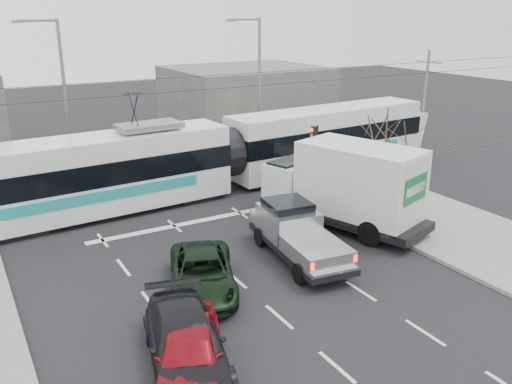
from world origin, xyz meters
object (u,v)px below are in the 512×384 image
box_truck (346,186)px  navy_pickup (320,186)px  street_lamp_near (257,82)px  red_car (189,352)px  bare_tree (386,137)px  dark_car (186,343)px  silver_pickup (295,232)px  traffic_signal (315,145)px  green_car (202,273)px  street_lamp_far (61,91)px  tram (225,154)px

box_truck → navy_pickup: box_truck is taller
street_lamp_near → red_car: (-12.68, -18.29, -4.37)m
bare_tree → navy_pickup: (-2.03, 2.18, -2.68)m
street_lamp_near → red_car: bearing=-124.7°
dark_car → red_car: bearing=-88.0°
silver_pickup → dark_car: silver_pickup is taller
bare_tree → street_lamp_near: street_lamp_near is taller
traffic_signal → green_car: 11.85m
traffic_signal → street_lamp_far: bearing=138.3°
traffic_signal → silver_pickup: 8.00m
silver_pickup → box_truck: size_ratio=0.73×
tram → dark_car: 15.77m
silver_pickup → box_truck: box_truck is taller
box_truck → red_car: bearing=-166.2°
bare_tree → dark_car: (-12.87, -6.33, -3.06)m
street_lamp_far → street_lamp_near: bearing=-9.9°
street_lamp_near → box_truck: size_ratio=1.10×
street_lamp_near → red_car: street_lamp_near is taller
traffic_signal → box_truck: bearing=-107.7°
box_truck → dark_car: box_truck is taller
dark_car → green_car: bearing=72.9°
green_car → red_car: size_ratio=1.10×
red_car → tram: bearing=83.8°
bare_tree → box_truck: (-2.52, -0.35, -1.88)m
street_lamp_far → silver_pickup: size_ratio=1.51×
bare_tree → street_lamp_near: bearing=91.4°
navy_pickup → red_car: bearing=-129.0°
red_car → dark_car: size_ratio=0.87×
navy_pickup → green_car: (-8.67, -4.86, -0.45)m
traffic_signal → green_car: bearing=-145.1°
navy_pickup → street_lamp_near: bearing=91.0°
navy_pickup → tram: bearing=130.7°
bare_tree → street_lamp_near: size_ratio=0.56×
street_lamp_far → green_car: street_lamp_far is taller
traffic_signal → silver_pickup: bearing=-131.1°
box_truck → tram: bearing=89.0°
tram → red_car: 16.21m
green_car → traffic_signal: bearing=56.4°
silver_pickup → street_lamp_near: bearing=73.1°
traffic_signal → tram: bearing=139.2°
red_car → street_lamp_near: bearing=79.5°
bare_tree → tram: bearing=123.8°
box_truck → silver_pickup: bearing=-175.4°
dark_car → bare_tree: bearing=39.8°
traffic_signal → box_truck: 4.63m
bare_tree → tram: tram is taller
box_truck → traffic_signal: bearing=54.5°
tram → box_truck: tram is taller
bare_tree → green_car: size_ratio=1.04×
bare_tree → red_car: bare_tree is taller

